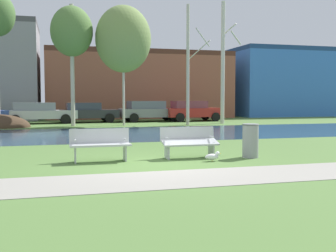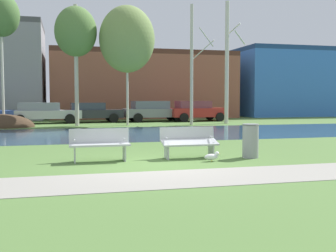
% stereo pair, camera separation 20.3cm
% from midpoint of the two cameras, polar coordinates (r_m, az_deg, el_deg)
% --- Properties ---
extents(ground_plane, '(120.00, 120.00, 0.00)m').
position_cam_midpoint_polar(ground_plane, '(20.16, -8.82, -0.92)').
color(ground_plane, '#517538').
extents(paved_path_strip, '(60.00, 1.88, 0.01)m').
position_cam_midpoint_polar(paved_path_strip, '(8.58, 0.15, -7.42)').
color(paved_path_strip, gray).
rests_on(paved_path_strip, ground).
extents(river_band, '(80.00, 8.01, 0.01)m').
position_cam_midpoint_polar(river_band, '(19.41, -8.57, -1.09)').
color(river_band, '#33516B').
rests_on(river_band, ground).
extents(bench_left, '(1.60, 0.57, 0.87)m').
position_cam_midpoint_polar(bench_left, '(11.01, -10.02, -2.49)').
color(bench_left, '#B2B5B7').
rests_on(bench_left, ground).
extents(bench_right, '(1.60, 0.57, 0.87)m').
position_cam_midpoint_polar(bench_right, '(11.50, 2.47, -2.16)').
color(bench_right, '#B2B5B7').
rests_on(bench_right, ground).
extents(trash_bin, '(0.48, 0.48, 0.96)m').
position_cam_midpoint_polar(trash_bin, '(11.78, 11.01, -1.95)').
color(trash_bin, gray).
rests_on(trash_bin, ground).
extents(seagull, '(0.45, 0.17, 0.26)m').
position_cam_midpoint_polar(seagull, '(10.96, 5.75, -4.27)').
color(seagull, white).
rests_on(seagull, ground).
extents(birch_center_left, '(2.51, 2.51, 7.28)m').
position_cam_midpoint_polar(birch_center_left, '(25.60, -13.59, 12.70)').
color(birch_center_left, '#BCB7A8').
rests_on(birch_center_left, ground).
extents(birch_center, '(3.40, 3.40, 7.33)m').
position_cam_midpoint_polar(birch_center, '(25.55, -6.53, 12.01)').
color(birch_center, beige).
rests_on(birch_center, ground).
extents(birch_center_right, '(1.55, 2.83, 7.52)m').
position_cam_midpoint_polar(birch_center_right, '(25.82, 2.69, 8.73)').
color(birch_center_right, '#BCB7A8').
rests_on(birch_center_right, ground).
extents(birch_right, '(1.40, 2.17, 8.02)m').
position_cam_midpoint_polar(birch_right, '(27.39, 7.55, 8.95)').
color(birch_right, beige).
rests_on(birch_right, ground).
extents(parked_sedan_second_silver, '(4.79, 2.18, 1.39)m').
position_cam_midpoint_polar(parked_sedan_second_silver, '(28.33, -17.88, 1.84)').
color(parked_sedan_second_silver, '#B2B5BC').
rests_on(parked_sedan_second_silver, ground).
extents(parked_hatch_third_dark, '(4.15, 2.21, 1.37)m').
position_cam_midpoint_polar(parked_hatch_third_dark, '(28.75, -11.53, 1.96)').
color(parked_hatch_third_dark, '#282B30').
rests_on(parked_hatch_third_dark, ground).
extents(parked_wagon_fourth_grey, '(4.58, 2.31, 1.47)m').
position_cam_midpoint_polar(parked_wagon_fourth_grey, '(29.40, -2.82, 2.17)').
color(parked_wagon_fourth_grey, slate).
rests_on(parked_wagon_fourth_grey, ground).
extents(parked_suv_fifth_red, '(4.28, 2.25, 1.48)m').
position_cam_midpoint_polar(parked_suv_fifth_red, '(29.90, 3.21, 2.20)').
color(parked_suv_fifth_red, maroon).
rests_on(parked_suv_fifth_red, ground).
extents(building_brick_low, '(15.51, 7.33, 5.65)m').
position_cam_midpoint_polar(building_brick_low, '(36.23, -4.51, 5.73)').
color(building_brick_low, brown).
rests_on(building_brick_low, ground).
extents(building_blue_store, '(14.94, 7.35, 6.32)m').
position_cam_midpoint_polar(building_blue_store, '(42.42, 18.14, 5.74)').
color(building_blue_store, '#3870C6').
rests_on(building_blue_store, ground).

